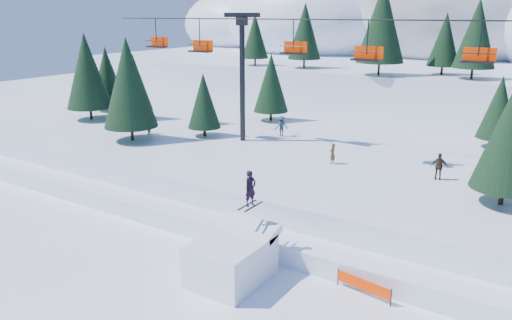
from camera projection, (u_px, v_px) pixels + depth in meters
The scene contains 10 objects.
ground at pixel (186, 297), 23.28m from camera, with size 160.00×160.00×0.00m, color white.
mid_shelf at pixel (342, 172), 37.44m from camera, with size 70.00×22.00×2.50m, color white.
berm at pixel (274, 227), 29.58m from camera, with size 70.00×6.00×1.10m, color white.
mountain_ridge at pixel (450, 33), 82.32m from camera, with size 119.00×61.02×26.46m.
jump_kicker at pixel (233, 257), 24.54m from camera, with size 3.15×4.37×5.28m.
chairlift at pixel (360, 64), 34.70m from camera, with size 46.00×3.21×10.28m.
conifer_stand at pixel (402, 101), 34.13m from camera, with size 61.94×17.41×10.09m.
distant_skiers at pixel (329, 141), 38.12m from camera, with size 33.90×6.57×1.76m.
banner_near at pixel (364, 285), 23.27m from camera, with size 2.83×0.50×0.90m.
banner_far at pixel (390, 279), 23.80m from camera, with size 2.84×0.42×0.90m.
Camera 1 is at (13.86, -15.47, 12.74)m, focal length 35.00 mm.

